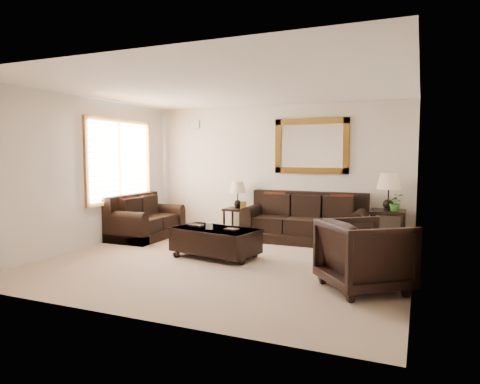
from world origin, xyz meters
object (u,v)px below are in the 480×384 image
at_px(coffee_table, 215,239).
at_px(armchair, 365,252).
at_px(sofa, 305,224).
at_px(end_table_right, 388,199).
at_px(loveseat, 144,222).
at_px(end_table_left, 238,200).

relative_size(coffee_table, armchair, 1.58).
height_order(sofa, end_table_right, end_table_right).
relative_size(loveseat, armchair, 1.61).
relative_size(end_table_left, coffee_table, 0.74).
bearing_deg(sofa, loveseat, -163.54).
height_order(end_table_right, armchair, end_table_right).
bearing_deg(end_table_right, loveseat, -167.47).
height_order(loveseat, coffee_table, loveseat).
distance_m(sofa, end_table_right, 1.60).
xyz_separation_m(end_table_left, coffee_table, (0.46, -2.01, -0.43)).
bearing_deg(loveseat, end_table_right, -77.47).
relative_size(loveseat, coffee_table, 1.02).
relative_size(sofa, end_table_right, 1.71).
relative_size(sofa, loveseat, 1.48).
bearing_deg(armchair, sofa, -9.11).
bearing_deg(sofa, end_table_left, 173.93).
bearing_deg(sofa, armchair, -61.76).
height_order(sofa, end_table_left, end_table_left).
distance_m(sofa, end_table_left, 1.55).
bearing_deg(loveseat, sofa, -73.54).
xyz_separation_m(sofa, armchair, (1.43, -2.66, 0.14)).
height_order(end_table_left, end_table_right, end_table_right).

